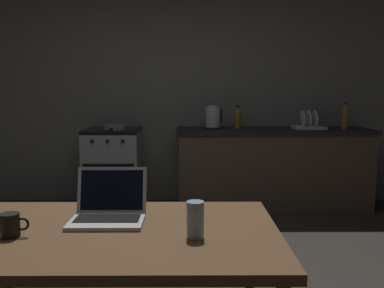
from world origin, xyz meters
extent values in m
cube|color=slate|center=(0.30, 2.49, 1.38)|extent=(6.40, 0.10, 2.77)
cube|color=#4C3D2D|center=(1.20, 2.14, 0.43)|extent=(2.10, 0.60, 0.86)
cube|color=black|center=(1.20, 2.14, 0.88)|extent=(2.16, 0.64, 0.04)
cube|color=gray|center=(-0.60, 2.14, 0.43)|extent=(0.60, 0.60, 0.86)
cube|color=black|center=(-0.60, 2.14, 0.88)|extent=(0.60, 0.60, 0.04)
cube|color=black|center=(-0.60, 1.83, 0.36)|extent=(0.54, 0.01, 0.39)
cylinder|color=black|center=(-0.76, 1.82, 0.80)|extent=(0.04, 0.02, 0.04)
cylinder|color=black|center=(-0.60, 1.82, 0.80)|extent=(0.04, 0.02, 0.04)
cylinder|color=black|center=(-0.44, 1.82, 0.80)|extent=(0.04, 0.02, 0.04)
cube|color=brown|center=(-0.06, -0.82, 0.73)|extent=(1.37, 0.87, 0.04)
cylinder|color=brown|center=(-0.69, -0.44, 0.36)|extent=(0.05, 0.05, 0.71)
cylinder|color=brown|center=(0.57, -0.44, 0.36)|extent=(0.05, 0.05, 0.71)
cube|color=silver|center=(-0.11, -0.74, 0.76)|extent=(0.32, 0.22, 0.02)
cube|color=black|center=(-0.11, -0.72, 0.77)|extent=(0.28, 0.12, 0.00)
cube|color=silver|center=(-0.11, -0.60, 0.87)|extent=(0.32, 0.06, 0.20)
cube|color=black|center=(-0.11, -0.60, 0.87)|extent=(0.29, 0.05, 0.18)
cylinder|color=black|center=(0.51, 2.14, 0.91)|extent=(0.18, 0.18, 0.02)
cylinder|color=#B2B5BA|center=(0.51, 2.14, 1.03)|extent=(0.17, 0.17, 0.23)
cylinder|color=#B2B5BA|center=(0.51, 2.14, 1.15)|extent=(0.10, 0.10, 0.02)
cube|color=black|center=(0.61, 2.14, 1.04)|extent=(0.02, 0.02, 0.16)
cylinder|color=#8C601E|center=(1.97, 2.09, 1.00)|extent=(0.07, 0.07, 0.22)
cone|color=#8C601E|center=(1.97, 2.09, 1.14)|extent=(0.07, 0.07, 0.06)
cylinder|color=black|center=(1.97, 2.09, 1.18)|extent=(0.03, 0.03, 0.02)
cylinder|color=gray|center=(-0.58, 2.12, 0.90)|extent=(0.25, 0.25, 0.01)
torus|color=gray|center=(-0.58, 2.12, 0.93)|extent=(0.27, 0.27, 0.02)
cylinder|color=black|center=(-0.58, 1.90, 0.92)|extent=(0.02, 0.18, 0.02)
cylinder|color=black|center=(-0.46, -0.90, 0.80)|extent=(0.08, 0.08, 0.10)
torus|color=black|center=(-0.41, -0.90, 0.80)|extent=(0.05, 0.01, 0.05)
cylinder|color=#99B7C6|center=(0.28, -0.91, 0.82)|extent=(0.07, 0.07, 0.15)
cube|color=silver|center=(1.59, 2.14, 0.91)|extent=(0.34, 0.26, 0.03)
cylinder|color=white|center=(1.52, 2.14, 1.02)|extent=(0.04, 0.18, 0.18)
cylinder|color=white|center=(1.59, 2.14, 1.02)|extent=(0.04, 0.18, 0.18)
cylinder|color=white|center=(1.66, 2.14, 1.02)|extent=(0.04, 0.18, 0.18)
cylinder|color=#8C601E|center=(0.80, 2.22, 0.99)|extent=(0.08, 0.08, 0.18)
cone|color=#8C601E|center=(0.80, 2.22, 1.11)|extent=(0.08, 0.08, 0.06)
cylinder|color=black|center=(0.80, 2.22, 1.15)|extent=(0.04, 0.04, 0.02)
camera|label=1|loc=(0.25, -2.50, 1.33)|focal=39.00mm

